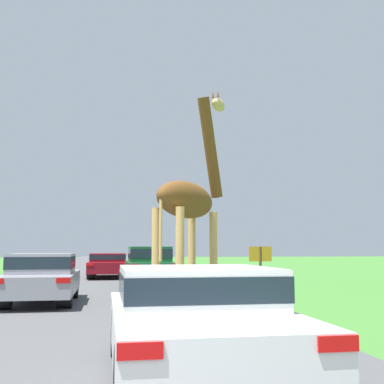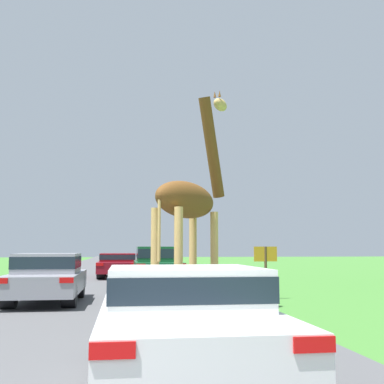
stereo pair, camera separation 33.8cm
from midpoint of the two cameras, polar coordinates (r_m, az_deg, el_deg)
road at (r=31.40m, az=-9.21°, el=-9.31°), size 8.10×120.00×0.00m
giraffe_near_road at (r=10.29m, az=0.75°, el=-1.30°), size 2.20×2.66×5.33m
car_lead_maroon at (r=5.96m, az=0.69°, el=-14.51°), size 1.96×4.11×1.27m
car_queue_right at (r=19.58m, az=-3.64°, el=-8.65°), size 1.79×4.39×1.56m
car_queue_left at (r=14.11m, az=-16.11°, el=-9.55°), size 1.84×4.17×1.35m
car_far_ahead at (r=25.42m, az=-8.43°, el=-8.44°), size 1.97×4.78×1.23m
sign_post at (r=14.60m, az=9.38°, el=-8.23°), size 0.70×0.08×1.55m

